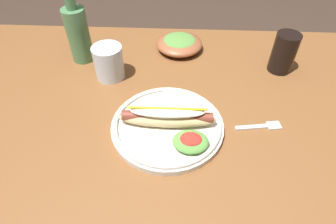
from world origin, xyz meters
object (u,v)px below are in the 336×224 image
at_px(soda_cup, 284,53).
at_px(glass_bottle, 78,32).
at_px(fork, 262,126).
at_px(water_cup, 109,62).
at_px(hot_dog_plate, 169,124).
at_px(side_bowl, 179,43).

bearing_deg(soda_cup, glass_bottle, 177.36).
relative_size(fork, water_cup, 1.18).
height_order(soda_cup, glass_bottle, glass_bottle).
bearing_deg(fork, water_cup, 147.24).
bearing_deg(glass_bottle, hot_dog_plate, -45.54).
xyz_separation_m(hot_dog_plate, water_cup, (-0.19, 0.22, 0.03)).
bearing_deg(hot_dog_plate, fork, 4.85).
bearing_deg(glass_bottle, soda_cup, -2.64).
bearing_deg(water_cup, hot_dog_plate, -48.45).
height_order(water_cup, glass_bottle, glass_bottle).
relative_size(hot_dog_plate, water_cup, 2.79).
xyz_separation_m(soda_cup, glass_bottle, (-0.64, 0.03, 0.04)).
height_order(fork, water_cup, water_cup).
bearing_deg(water_cup, glass_bottle, 140.37).
xyz_separation_m(hot_dog_plate, fork, (0.24, 0.02, -0.02)).
height_order(soda_cup, water_cup, soda_cup).
xyz_separation_m(fork, side_bowl, (-0.22, 0.36, 0.02)).
bearing_deg(hot_dog_plate, side_bowl, 87.13).
relative_size(hot_dog_plate, soda_cup, 2.30).
distance_m(soda_cup, water_cup, 0.54).
bearing_deg(hot_dog_plate, glass_bottle, 134.46).
bearing_deg(glass_bottle, side_bowl, 12.87).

